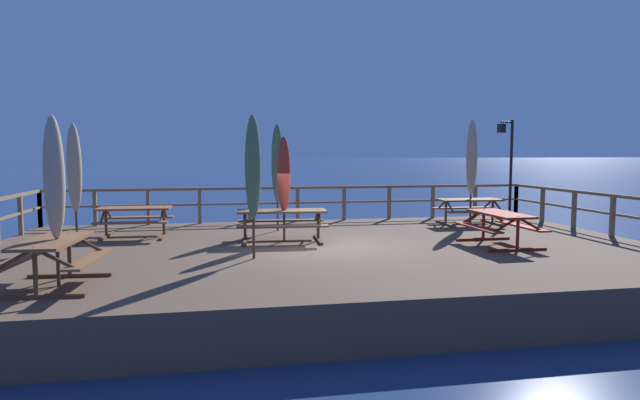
{
  "coord_description": "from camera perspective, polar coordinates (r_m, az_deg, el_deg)",
  "views": [
    {
      "loc": [
        -2.36,
        -11.9,
        2.99
      ],
      "look_at": [
        0.0,
        0.7,
        1.85
      ],
      "focal_mm": 29.81,
      "sensor_mm": 36.0,
      "label": 1
    }
  ],
  "objects": [
    {
      "name": "ground_plane",
      "position": [
        12.5,
        0.6,
        -8.76
      ],
      "size": [
        600.0,
        600.0,
        0.0
      ],
      "primitive_type": "plane",
      "color": "navy"
    },
    {
      "name": "wooden_deck",
      "position": [
        12.4,
        0.6,
        -6.85
      ],
      "size": [
        15.32,
        9.37,
        0.85
      ],
      "primitive_type": "cube",
      "color": "brown",
      "rests_on": "ground"
    },
    {
      "name": "railing_waterside_far",
      "position": [
        16.67,
        -2.42,
        0.24
      ],
      "size": [
        15.12,
        0.1,
        1.09
      ],
      "color": "brown",
      "rests_on": "wooden_deck"
    },
    {
      "name": "railing_side_right",
      "position": [
        15.53,
        28.93,
        -0.77
      ],
      "size": [
        0.1,
        9.17,
        1.09
      ],
      "color": "brown",
      "rests_on": "wooden_deck"
    },
    {
      "name": "picnic_table_back_right",
      "position": [
        12.87,
        -4.12,
        -1.97
      ],
      "size": [
        2.22,
        1.54,
        0.78
      ],
      "color": "brown",
      "rests_on": "wooden_deck"
    },
    {
      "name": "picnic_table_front_right",
      "position": [
        12.95,
        18.74,
        -2.21
      ],
      "size": [
        1.42,
        1.87,
        0.78
      ],
      "color": "maroon",
      "rests_on": "wooden_deck"
    },
    {
      "name": "picnic_table_front_left",
      "position": [
        14.29,
        -19.26,
        -1.58
      ],
      "size": [
        1.82,
        1.46,
        0.78
      ],
      "color": "brown",
      "rests_on": "wooden_deck"
    },
    {
      "name": "picnic_table_mid_centre",
      "position": [
        16.52,
        15.76,
        -0.61
      ],
      "size": [
        1.89,
        1.45,
        0.78
      ],
      "color": "brown",
      "rests_on": "wooden_deck"
    },
    {
      "name": "picnic_table_back_left",
      "position": [
        9.5,
        -26.72,
        -5.09
      ],
      "size": [
        1.54,
        1.83,
        0.78
      ],
      "color": "brown",
      "rests_on": "wooden_deck"
    },
    {
      "name": "patio_umbrella_short_mid",
      "position": [
        12.78,
        -3.9,
        2.71
      ],
      "size": [
        0.32,
        0.32,
        2.54
      ],
      "color": "#4C3828",
      "rests_on": "wooden_deck"
    },
    {
      "name": "patio_umbrella_short_front",
      "position": [
        10.71,
        -7.22,
        3.46
      ],
      "size": [
        0.32,
        0.32,
        2.9
      ],
      "color": "#4C3828",
      "rests_on": "wooden_deck"
    },
    {
      "name": "patio_umbrella_short_back",
      "position": [
        14.58,
        -4.61,
        3.96
      ],
      "size": [
        0.32,
        0.32,
        2.92
      ],
      "color": "#4C3828",
      "rests_on": "wooden_deck"
    },
    {
      "name": "patio_umbrella_tall_mid_right",
      "position": [
        16.44,
        15.98,
        4.37
      ],
      "size": [
        0.32,
        0.32,
        3.13
      ],
      "color": "#4C3828",
      "rests_on": "wooden_deck"
    },
    {
      "name": "patio_umbrella_tall_back_left",
      "position": [
        9.41,
        -26.64,
        2.11
      ],
      "size": [
        0.32,
        0.32,
        2.74
      ],
      "color": "#4C3828",
      "rests_on": "wooden_deck"
    },
    {
      "name": "patio_umbrella_tall_front",
      "position": [
        13.31,
        -24.88,
        3.1
      ],
      "size": [
        0.32,
        0.32,
        2.82
      ],
      "color": "#4C3828",
      "rests_on": "wooden_deck"
    },
    {
      "name": "lamp_post_hooked",
      "position": [
        18.26,
        19.5,
        4.7
      ],
      "size": [
        0.65,
        0.37,
        3.2
      ],
      "color": "black",
      "rests_on": "wooden_deck"
    }
  ]
}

